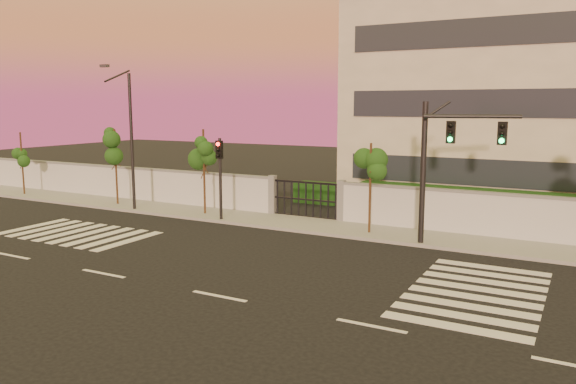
% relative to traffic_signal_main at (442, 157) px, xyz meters
% --- Properties ---
extents(ground, '(120.00, 120.00, 0.00)m').
position_rel_traffic_signal_main_xyz_m(ground, '(-4.56, -9.30, -3.83)').
color(ground, black).
rests_on(ground, ground).
extents(sidewalk, '(60.00, 3.00, 0.15)m').
position_rel_traffic_signal_main_xyz_m(sidewalk, '(-4.56, 1.20, -3.76)').
color(sidewalk, gray).
rests_on(sidewalk, ground).
extents(perimeter_wall, '(60.00, 0.36, 2.20)m').
position_rel_traffic_signal_main_xyz_m(perimeter_wall, '(-4.46, 2.70, -2.76)').
color(perimeter_wall, silver).
rests_on(perimeter_wall, ground).
extents(hedge_row, '(41.00, 4.25, 1.80)m').
position_rel_traffic_signal_main_xyz_m(hedge_row, '(-3.40, 5.44, -3.01)').
color(hedge_row, black).
rests_on(hedge_row, ground).
extents(road_markings, '(57.00, 7.62, 0.02)m').
position_rel_traffic_signal_main_xyz_m(road_markings, '(-6.15, -5.54, -3.82)').
color(road_markings, silver).
rests_on(road_markings, ground).
extents(street_tree_a, '(1.32, 1.05, 4.18)m').
position_rel_traffic_signal_main_xyz_m(street_tree_a, '(-27.24, 0.71, -0.75)').
color(street_tree_a, '#382314').
rests_on(street_tree_a, ground).
extents(street_tree_b, '(1.41, 1.12, 4.55)m').
position_rel_traffic_signal_main_xyz_m(street_tree_b, '(-19.07, 0.87, -0.48)').
color(street_tree_b, '#382314').
rests_on(street_tree_b, ground).
extents(street_tree_c, '(1.44, 1.15, 4.66)m').
position_rel_traffic_signal_main_xyz_m(street_tree_c, '(-12.71, 0.91, -0.40)').
color(street_tree_c, '#382314').
rests_on(street_tree_c, ground).
extents(street_tree_d, '(1.33, 1.06, 4.24)m').
position_rel_traffic_signal_main_xyz_m(street_tree_d, '(-3.34, 0.80, -0.71)').
color(street_tree_d, '#382314').
rests_on(street_tree_d, ground).
extents(traffic_signal_main, '(3.78, 1.22, 6.06)m').
position_rel_traffic_signal_main_xyz_m(traffic_signal_main, '(0.00, 0.00, 0.00)').
color(traffic_signal_main, black).
rests_on(traffic_signal_main, ground).
extents(traffic_signal_secondary, '(0.33, 0.33, 4.28)m').
position_rel_traffic_signal_main_xyz_m(traffic_signal_secondary, '(-11.09, 0.03, -1.11)').
color(traffic_signal_secondary, black).
rests_on(traffic_signal_secondary, ground).
extents(streetlight_west, '(0.48, 1.92, 7.99)m').
position_rel_traffic_signal_main_xyz_m(streetlight_west, '(-17.05, -0.06, 0.49)').
color(streetlight_west, black).
rests_on(streetlight_west, ground).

